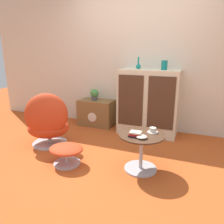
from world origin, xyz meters
TOP-DOWN VIEW (x-y plane):
  - ground_plane at (0.00, 0.00)m, footprint 12.00×12.00m
  - wall_back at (0.00, 1.50)m, footprint 6.40×0.06m
  - sideboard at (0.28, 1.22)m, footprint 1.01×0.49m
  - tv_console at (-0.75, 1.28)m, footprint 0.68×0.39m
  - egg_chair at (-1.02, 0.13)m, footprint 0.83×0.81m
  - ottoman at (-0.44, -0.27)m, footprint 0.45×0.38m
  - coffee_table at (0.49, -0.04)m, footprint 0.55×0.55m
  - vase_leftmost at (0.08, 1.23)m, footprint 0.08×0.08m
  - vase_inner_left at (0.51, 1.23)m, footprint 0.10×0.10m
  - potted_plant at (-0.79, 1.28)m, footprint 0.16×0.16m
  - teacup at (0.59, 0.06)m, footprint 0.13×0.13m
  - book_stack at (0.43, -0.14)m, footprint 0.15×0.11m
  - bowl at (0.52, -0.17)m, footprint 0.13×0.13m

SIDE VIEW (x-z plane):
  - ground_plane at x=0.00m, z-range 0.00..0.00m
  - ottoman at x=-0.44m, z-range 0.05..0.31m
  - tv_console at x=-0.75m, z-range 0.00..0.50m
  - coffee_table at x=0.49m, z-range 0.05..0.52m
  - egg_chair at x=-1.02m, z-range -0.04..0.81m
  - bowl at x=0.52m, z-range 0.47..0.50m
  - teacup at x=0.59m, z-range 0.46..0.52m
  - book_stack at x=0.43m, z-range 0.47..0.53m
  - sideboard at x=0.28m, z-range 0.00..1.12m
  - potted_plant at x=-0.79m, z-range 0.51..0.73m
  - vase_leftmost at x=0.08m, z-range 1.08..1.28m
  - vase_inner_left at x=0.51m, z-range 1.12..1.27m
  - wall_back at x=0.00m, z-range 0.00..2.60m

